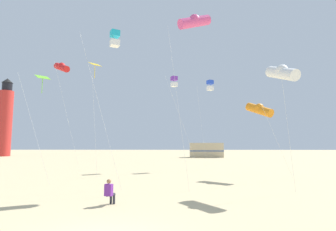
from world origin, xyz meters
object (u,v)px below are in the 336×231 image
(kite_box_violet, at_px, (174,82))
(lighthouse_distant, at_px, (5,119))
(kite_tube_white, at_px, (282,73))
(kite_flyer_standing, at_px, (110,191))
(kite_box_cyan, at_px, (115,39))
(kite_tube_scarlet, at_px, (62,67))
(kite_tube_orange, at_px, (259,109))
(kite_box_blue, at_px, (210,85))
(rv_van_tan, at_px, (206,150))
(kite_diamond_lime, at_px, (42,81))
(kite_tube_rainbow, at_px, (194,21))
(kite_diamond_gold, at_px, (95,69))

(kite_box_violet, xyz_separation_m, lighthouse_distant, (-36.41, 26.28, -1.69))
(kite_tube_white, bearing_deg, kite_flyer_standing, -159.13)
(kite_box_cyan, relative_size, kite_box_violet, 1.07)
(kite_tube_scarlet, height_order, lighthouse_distant, lighthouse_distant)
(kite_tube_white, relative_size, kite_box_violet, 0.76)
(kite_tube_orange, bearing_deg, kite_tube_white, -94.47)
(kite_box_blue, relative_size, kite_tube_scarlet, 0.85)
(kite_tube_white, bearing_deg, kite_box_blue, 100.58)
(kite_tube_scarlet, xyz_separation_m, rv_van_tan, (18.27, 24.43, -9.52))
(kite_flyer_standing, distance_m, lighthouse_distant, 54.67)
(kite_tube_scarlet, bearing_deg, kite_diamond_lime, -73.99)
(kite_tube_scarlet, distance_m, rv_van_tan, 31.96)
(kite_box_cyan, height_order, lighthouse_distant, lighthouse_distant)
(kite_tube_white, bearing_deg, kite_box_cyan, 168.27)
(kite_flyer_standing, distance_m, kite_tube_scarlet, 20.44)
(kite_box_blue, distance_m, lighthouse_distant, 47.86)
(kite_tube_white, bearing_deg, lighthouse_distant, 137.81)
(kite_box_blue, distance_m, kite_tube_white, 13.86)
(kite_tube_white, height_order, kite_diamond_lime, kite_diamond_lime)
(kite_box_blue, distance_m, kite_box_violet, 4.14)
(kite_box_cyan, height_order, rv_van_tan, kite_box_cyan)
(kite_flyer_standing, xyz_separation_m, kite_tube_white, (9.43, 3.60, 6.39))
(kite_box_violet, relative_size, kite_tube_rainbow, 0.86)
(kite_tube_white, relative_size, lighthouse_distant, 0.46)
(kite_flyer_standing, bearing_deg, kite_box_blue, -94.83)
(kite_tube_rainbow, bearing_deg, kite_box_violet, 97.50)
(kite_diamond_gold, bearing_deg, kite_tube_scarlet, 133.71)
(kite_flyer_standing, bearing_deg, kite_box_cyan, -59.84)
(kite_flyer_standing, xyz_separation_m, kite_box_violet, (2.86, 16.27, 8.91))
(kite_box_blue, bearing_deg, kite_diamond_lime, -142.44)
(kite_tube_rainbow, xyz_separation_m, kite_tube_orange, (5.58, 4.28, -5.57))
(kite_diamond_gold, distance_m, kite_tube_orange, 14.17)
(kite_box_blue, height_order, kite_box_cyan, kite_box_cyan)
(kite_tube_orange, bearing_deg, rv_van_tan, 91.67)
(kite_box_blue, bearing_deg, lighthouse_distant, 147.77)
(kite_diamond_gold, height_order, lighthouse_distant, lighthouse_distant)
(kite_box_blue, bearing_deg, kite_box_cyan, -126.36)
(kite_tube_orange, bearing_deg, kite_flyer_standing, -136.15)
(kite_diamond_lime, relative_size, kite_tube_rainbow, 0.66)
(rv_van_tan, bearing_deg, kite_box_blue, -94.47)
(kite_tube_rainbow, height_order, kite_tube_orange, kite_tube_rainbow)
(kite_box_blue, height_order, kite_diamond_gold, kite_box_blue)
(kite_diamond_gold, relative_size, rv_van_tan, 1.49)
(kite_tube_white, relative_size, kite_tube_rainbow, 0.65)
(kite_tube_orange, bearing_deg, kite_tube_scarlet, 163.90)
(kite_tube_rainbow, bearing_deg, kite_flyer_standing, -129.57)
(kite_box_violet, bearing_deg, rv_van_tan, 75.12)
(kite_tube_white, bearing_deg, kite_tube_rainbow, 162.40)
(kite_flyer_standing, xyz_separation_m, kite_diamond_lime, (-6.80, 6.49, 6.71))
(kite_box_cyan, height_order, kite_tube_rainbow, kite_tube_rainbow)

